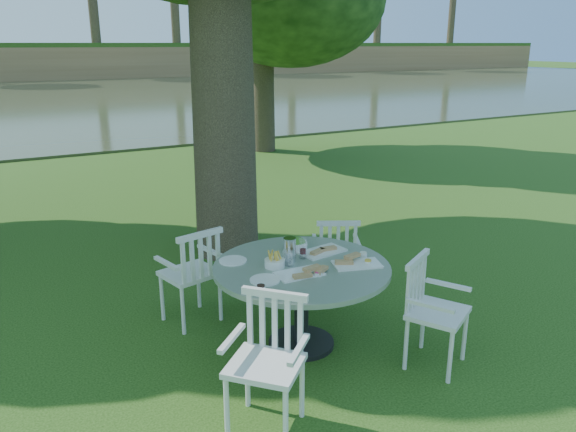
% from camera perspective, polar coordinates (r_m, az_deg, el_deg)
% --- Properties ---
extents(ground, '(140.00, 140.00, 0.00)m').
position_cam_1_polar(ground, '(5.66, 1.00, -8.78)').
color(ground, '#173A0C').
rests_on(ground, ground).
extents(table, '(1.46, 1.46, 0.73)m').
position_cam_1_polar(table, '(4.66, 1.39, -6.54)').
color(table, black).
rests_on(table, ground).
extents(chair_ne, '(0.56, 0.55, 0.84)m').
position_cam_1_polar(chair_ne, '(5.61, 4.97, -3.61)').
color(chair_ne, silver).
rests_on(chair_ne, ground).
extents(chair_nw, '(0.54, 0.52, 0.91)m').
position_cam_1_polar(chair_nw, '(5.11, -9.43, -5.38)').
color(chair_nw, silver).
rests_on(chair_nw, ground).
extents(chair_sw, '(0.63, 0.63, 0.91)m').
position_cam_1_polar(chair_sw, '(3.81, -1.88, -13.42)').
color(chair_sw, silver).
rests_on(chair_sw, ground).
extents(chair_se, '(0.59, 0.58, 0.88)m').
position_cam_1_polar(chair_se, '(4.60, 14.01, -8.56)').
color(chair_se, silver).
rests_on(chair_se, ground).
extents(tableware, '(1.19, 0.86, 0.21)m').
position_cam_1_polar(tableware, '(4.69, 1.01, -4.16)').
color(tableware, white).
rests_on(tableware, table).
extents(river, '(100.00, 28.00, 0.12)m').
position_cam_1_polar(river, '(27.62, -24.23, 10.55)').
color(river, '#323B23').
rests_on(river, ground).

